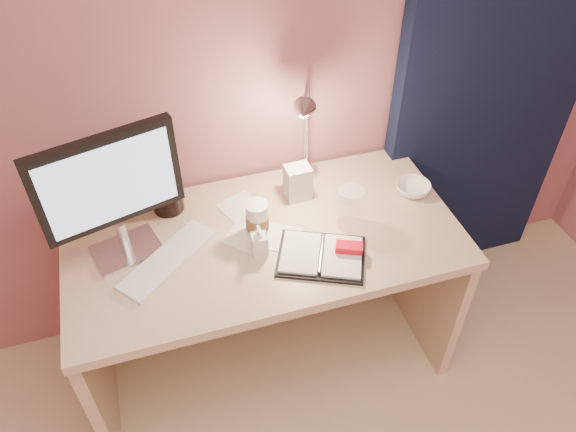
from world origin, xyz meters
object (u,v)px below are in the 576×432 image
object	(u,v)px
product_box	(298,182)
coffee_cup	(257,220)
clear_cup	(350,208)
desk	(261,264)
planner	(324,255)
keyboard	(168,259)
bowl	(413,188)
dark_jar	(166,192)
desk_lamp	(327,127)
monitor	(109,188)
lotion_bottle	(259,240)

from	to	relation	value
product_box	coffee_cup	bearing A→B (deg)	-145.44
clear_cup	desk	bearing A→B (deg)	161.06
desk	planner	world-z (taller)	planner
keyboard	clear_cup	bearing A→B (deg)	-40.31
coffee_cup	product_box	distance (m)	0.24
keyboard	desk	bearing A→B (deg)	-23.92
planner	clear_cup	xyz separation A→B (m)	(0.14, 0.13, 0.07)
bowl	dark_jar	world-z (taller)	dark_jar
planner	desk_lamp	bearing A→B (deg)	94.24
planner	keyboard	bearing A→B (deg)	-170.93
coffee_cup	planner	bearing A→B (deg)	-45.25
desk	dark_jar	world-z (taller)	dark_jar
clear_cup	dark_jar	xyz separation A→B (m)	(-0.61, 0.28, 0.00)
planner	desk_lamp	world-z (taller)	desk_lamp
monitor	product_box	xyz separation A→B (m)	(0.65, 0.11, -0.22)
planner	coffee_cup	size ratio (longest dim) A/B	2.70
monitor	lotion_bottle	distance (m)	0.51
desk	lotion_bottle	distance (m)	0.32
bowl	lotion_bottle	distance (m)	0.66
keyboard	planner	bearing A→B (deg)	-54.68
desk_lamp	product_box	bearing A→B (deg)	-144.36
dark_jar	product_box	world-z (taller)	dark_jar
monitor	dark_jar	world-z (taller)	monitor
monitor	lotion_bottle	world-z (taller)	monitor
monitor	clear_cup	xyz separation A→B (m)	(0.78, -0.10, -0.21)
lotion_bottle	monitor	bearing A→B (deg)	162.80
desk	product_box	bearing A→B (deg)	27.87
monitor	coffee_cup	bearing A→B (deg)	-20.26
monitor	dark_jar	distance (m)	0.33
lotion_bottle	desk_lamp	world-z (taller)	desk_lamp
desk	monitor	distance (m)	0.70
monitor	desk_lamp	distance (m)	0.78
bowl	desk_lamp	world-z (taller)	desk_lamp
desk	clear_cup	size ratio (longest dim) A/B	8.74
product_box	desk_lamp	size ratio (longest dim) A/B	0.32
lotion_bottle	desk_lamp	bearing A→B (deg)	38.80
keyboard	product_box	size ratio (longest dim) A/B	2.74
dark_jar	planner	bearing A→B (deg)	-41.06
coffee_cup	desk_lamp	distance (m)	0.42
desk	lotion_bottle	bearing A→B (deg)	-103.71
monitor	lotion_bottle	size ratio (longest dim) A/B	4.06
planner	product_box	bearing A→B (deg)	112.22
monitor	lotion_bottle	bearing A→B (deg)	-32.56
coffee_cup	desk_lamp	world-z (taller)	desk_lamp
bowl	desk	bearing A→B (deg)	178.61
keyboard	desk_lamp	size ratio (longest dim) A/B	0.88
coffee_cup	dark_jar	bearing A→B (deg)	141.96
desk	keyboard	xyz separation A→B (m)	(-0.34, -0.09, 0.23)
dark_jar	product_box	distance (m)	0.49
planner	coffee_cup	bearing A→B (deg)	159.22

